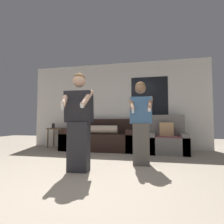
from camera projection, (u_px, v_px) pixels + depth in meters
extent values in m
plane|color=tan|center=(71.00, 184.00, 2.31)|extent=(14.00, 14.00, 0.00)
cube|color=silver|center=(116.00, 105.00, 5.59)|extent=(5.65, 0.06, 2.70)
cube|color=black|center=(149.00, 98.00, 5.35)|extent=(1.10, 0.01, 1.30)
cube|color=black|center=(100.00, 142.00, 5.10)|extent=(2.18, 0.89, 0.48)
cube|color=black|center=(103.00, 126.00, 5.45)|extent=(2.18, 0.22, 0.43)
cube|color=black|center=(70.00, 139.00, 5.29)|extent=(0.28, 0.89, 0.62)
cube|color=black|center=(132.00, 140.00, 4.91)|extent=(0.28, 0.89, 0.62)
cylinder|color=#CCB299|center=(99.00, 130.00, 5.01)|extent=(1.10, 0.24, 0.24)
cube|color=slate|center=(167.00, 145.00, 4.56)|extent=(0.99, 0.81, 0.43)
cube|color=slate|center=(165.00, 125.00, 4.89)|extent=(0.99, 0.20, 0.58)
cube|color=slate|center=(151.00, 143.00, 4.65)|extent=(0.18, 0.81, 0.53)
cube|color=slate|center=(183.00, 143.00, 4.48)|extent=(0.18, 0.81, 0.53)
cube|color=#994C51|center=(167.00, 137.00, 4.54)|extent=(0.84, 0.65, 0.01)
cube|color=tan|center=(166.00, 129.00, 4.65)|extent=(0.36, 0.14, 0.36)
cube|color=brown|center=(57.00, 129.00, 5.66)|extent=(0.52, 0.44, 0.04)
cylinder|color=brown|center=(48.00, 139.00, 5.52)|extent=(0.04, 0.04, 0.58)
cylinder|color=brown|center=(61.00, 139.00, 5.43)|extent=(0.04, 0.04, 0.58)
cylinder|color=brown|center=(54.00, 138.00, 5.87)|extent=(0.04, 0.04, 0.58)
cylinder|color=brown|center=(66.00, 138.00, 5.78)|extent=(0.04, 0.04, 0.58)
cube|color=black|center=(53.00, 126.00, 5.68)|extent=(0.10, 0.02, 0.17)
cube|color=#28282D|center=(79.00, 146.00, 2.93)|extent=(0.35, 0.26, 0.82)
cube|color=black|center=(79.00, 107.00, 2.95)|extent=(0.46, 0.28, 0.54)
sphere|color=tan|center=(79.00, 81.00, 2.97)|extent=(0.22, 0.22, 0.22)
sphere|color=brown|center=(79.00, 79.00, 2.98)|extent=(0.21, 0.21, 0.21)
cylinder|color=tan|center=(65.00, 99.00, 2.84)|extent=(0.16, 0.36, 0.31)
cube|color=white|center=(63.00, 105.00, 2.68)|extent=(0.04, 0.04, 0.13)
cylinder|color=tan|center=(87.00, 98.00, 2.78)|extent=(0.13, 0.36, 0.31)
cube|color=white|center=(82.00, 105.00, 2.63)|extent=(0.05, 0.04, 0.08)
cube|color=#56514C|center=(141.00, 144.00, 3.36)|extent=(0.33, 0.26, 0.79)
cube|color=#3D6693|center=(141.00, 110.00, 3.38)|extent=(0.43, 0.28, 0.52)
sphere|color=brown|center=(140.00, 89.00, 3.40)|extent=(0.21, 0.21, 0.21)
sphere|color=brown|center=(140.00, 87.00, 3.41)|extent=(0.20, 0.20, 0.20)
cylinder|color=brown|center=(131.00, 104.00, 3.26)|extent=(0.16, 0.36, 0.30)
cube|color=white|center=(133.00, 110.00, 3.11)|extent=(0.04, 0.04, 0.13)
cylinder|color=brown|center=(150.00, 103.00, 3.22)|extent=(0.12, 0.36, 0.30)
cube|color=white|center=(149.00, 109.00, 3.07)|extent=(0.05, 0.04, 0.08)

